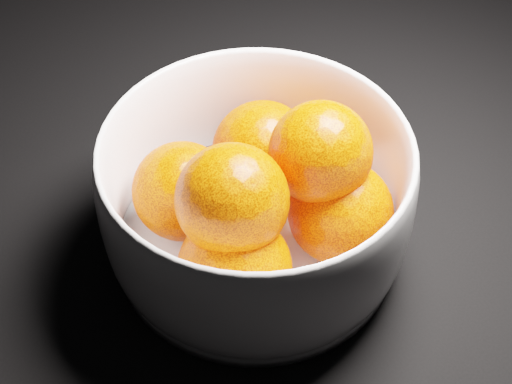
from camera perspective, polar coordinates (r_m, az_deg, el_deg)
name	(u,v)px	position (r m, az deg, el deg)	size (l,w,h in m)	color
bowl	(256,197)	(0.55, 0.00, -0.42)	(0.24, 0.24, 0.12)	silver
orange_pile	(262,196)	(0.54, 0.47, -0.29)	(0.18, 0.18, 0.13)	#FF4605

